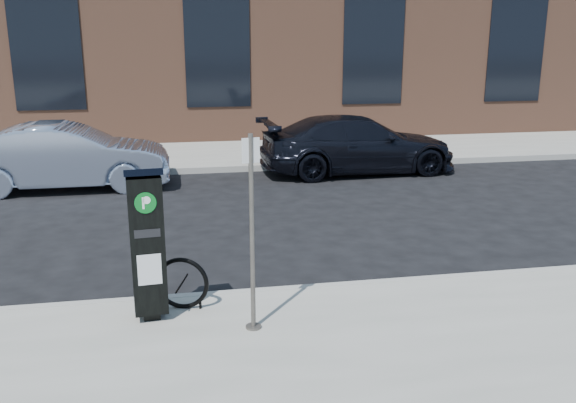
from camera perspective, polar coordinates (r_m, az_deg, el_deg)
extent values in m
plane|color=black|center=(8.20, -0.07, -8.98)|extent=(120.00, 120.00, 0.00)
cube|color=gray|center=(21.66, -6.76, 6.27)|extent=(60.00, 12.00, 0.15)
cube|color=#9E9B93|center=(8.15, -0.04, -8.56)|extent=(60.00, 0.12, 0.16)
cube|color=#9E9B93|center=(15.79, -5.30, 3.05)|extent=(60.00, 0.12, 0.16)
cube|color=brown|center=(24.42, -7.55, 16.47)|extent=(28.00, 10.00, 8.00)
cube|color=black|center=(19.69, -21.68, 13.03)|extent=(2.00, 0.06, 3.50)
cube|color=black|center=(19.40, -6.62, 13.94)|extent=(2.00, 0.06, 3.50)
cube|color=black|center=(20.36, 7.99, 13.95)|extent=(2.00, 0.06, 3.50)
cube|color=black|center=(22.43, 20.55, 13.25)|extent=(2.00, 0.06, 3.50)
cube|color=black|center=(7.47, -12.63, -10.20)|extent=(0.21, 0.21, 0.10)
cube|color=black|center=(7.16, -13.02, -3.98)|extent=(0.41, 0.37, 1.62)
cube|color=black|center=(6.93, -13.43, 2.65)|extent=(0.45, 0.41, 0.15)
cylinder|color=#075419|center=(6.84, -13.20, -0.13)|extent=(0.24, 0.04, 0.24)
cube|color=white|center=(6.84, -13.20, -0.13)|extent=(0.09, 0.02, 0.13)
cube|color=silver|center=(7.08, -12.82, -6.24)|extent=(0.27, 0.03, 0.36)
cube|color=black|center=(6.94, -13.03, -2.94)|extent=(0.28, 0.03, 0.10)
cylinder|color=#4F4C46|center=(7.09, -3.24, -11.61)|extent=(0.18, 0.18, 0.03)
cylinder|color=#4F4C46|center=(6.67, -3.38, -3.13)|extent=(0.05, 0.05, 2.22)
cube|color=silver|center=(6.44, -3.51, 4.79)|extent=(0.19, 0.06, 0.27)
torus|color=black|center=(7.54, -9.90, -7.55)|extent=(0.65, 0.22, 0.66)
cylinder|color=black|center=(7.69, -11.39, -9.24)|extent=(0.03, 0.03, 0.13)
cylinder|color=black|center=(7.59, -8.21, -9.43)|extent=(0.03, 0.03, 0.13)
imported|color=#93A1BC|center=(14.69, -19.97, 3.96)|extent=(4.54, 1.62, 1.49)
imported|color=black|center=(15.66, 6.53, 5.34)|extent=(5.08, 2.23, 1.45)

